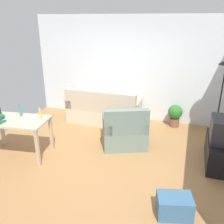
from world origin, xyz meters
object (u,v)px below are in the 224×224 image
couch (104,111)px  storage_box (174,206)px  tv_stand (219,152)px  bottle_squat (40,114)px  torchiere_lamp (224,79)px  desk (16,125)px  tv (223,130)px  bottle_tall (20,111)px  armchair (124,131)px  potted_plant (175,114)px

couch → storage_box: couch is taller
tv_stand → bottle_squat: bearing=101.6°
torchiere_lamp → desk: 4.31m
storage_box → bottle_squat: bottle_squat is taller
tv → torchiere_lamp: torchiere_lamp is taller
bottle_tall → bottle_squat: bearing=2.0°
storage_box → tv_stand: bearing=67.4°
tv_stand → torchiere_lamp: bearing=0.0°
bottle_tall → desk: bearing=-85.7°
tv → storage_box: tv is taller
armchair → bottle_squat: bearing=6.8°
tv → armchair: same height
potted_plant → bottle_tall: (-2.87, -2.22, 0.55)m
tv_stand → tv: bearing=-90.0°
couch → tv: 3.02m
couch → potted_plant: size_ratio=3.24×
bottle_squat → bottle_tall: bearing=-178.0°
potted_plant → bottle_tall: 3.67m
tv_stand → couch: bearing=66.4°
tv → torchiere_lamp: 1.25m
couch → torchiere_lamp: 2.96m
potted_plant → bottle_tall: bottle_tall is taller
desk → potted_plant: bearing=32.2°
tv → torchiere_lamp: size_ratio=0.33×
tv_stand → bottle_tall: 3.92m
bottle_squat → tv_stand: bearing=11.6°
potted_plant → storage_box: potted_plant is taller
tv → tv_stand: bearing=90.0°
tv_stand → armchair: armchair is taller
potted_plant → storage_box: bearing=-85.1°
couch → desk: bearing=63.4°
tv → potted_plant: tv is taller
desk → armchair: 2.19m
torchiere_lamp → desk: bearing=-153.2°
couch → bottle_squat: bottle_squat is taller
couch → potted_plant: 1.84m
desk → tv_stand: bearing=5.4°
torchiere_lamp → armchair: 2.35m
storage_box → bottle_squat: 2.93m
torchiere_lamp → tv: bearing=-89.8°
desk → bottle_squat: bottle_squat is taller
torchiere_lamp → bottle_tall: size_ratio=6.87×
torchiere_lamp → potted_plant: size_ratio=3.18×
couch → tv: (2.75, -1.20, 0.39)m
desk → bottle_tall: bearing=86.5°
tv → bottle_tall: (-3.80, -0.71, 0.18)m
bottle_tall → potted_plant: bearing=37.7°
couch → desk: (-1.05, -2.08, 0.34)m
storage_box → armchair: bearing=124.6°
tv → armchair: 1.93m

